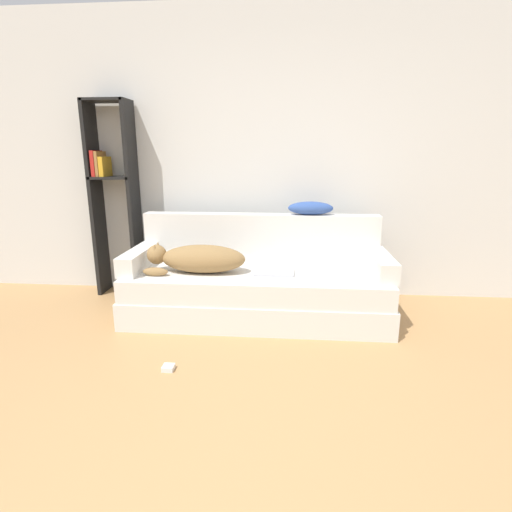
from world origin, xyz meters
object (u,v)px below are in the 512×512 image
dog (198,259)px  laptop (274,272)px  bookshelf (113,191)px  power_adapter (168,368)px  throw_pillow (311,208)px  couch (257,293)px

dog → laptop: (0.63, 0.03, -0.11)m
bookshelf → power_adapter: (0.94, -1.46, -1.02)m
laptop → power_adapter: laptop is taller
dog → power_adapter: (-0.02, -0.86, -0.52)m
dog → bookshelf: 1.24m
laptop → throw_pillow: (0.30, 0.44, 0.48)m
dog → power_adapter: dog is taller
dog → laptop: 0.64m
laptop → throw_pillow: bearing=55.0°
power_adapter → laptop: bearing=53.6°
dog → bookshelf: size_ratio=0.45×
dog → power_adapter: 1.00m
couch → bookshelf: (-1.44, 0.50, 0.83)m
couch → power_adapter: couch is taller
bookshelf → power_adapter: size_ratio=24.93×
couch → power_adapter: (-0.50, -0.96, -0.19)m
couch → throw_pillow: 0.91m
throw_pillow → bookshelf: (-1.90, 0.14, 0.13)m
laptop → bookshelf: size_ratio=0.18×
laptop → throw_pillow: 0.72m
bookshelf → laptop: bearing=-19.8°
laptop → dog: bearing=-177.6°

